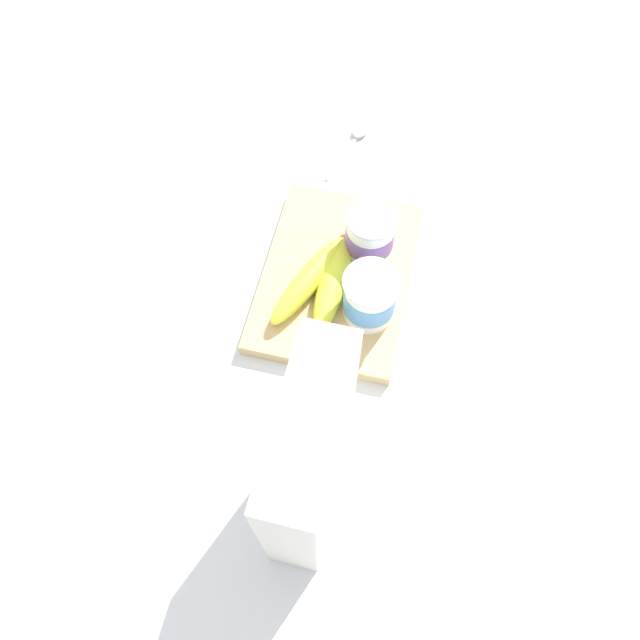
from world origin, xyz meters
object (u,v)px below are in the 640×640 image
Objects in this scene: yogurt_cup_front at (370,235)px; yogurt_cup_back at (370,298)px; spoon at (353,142)px; cutting_board at (337,277)px; cereal_box at (310,459)px; banana_bunch at (319,281)px.

yogurt_cup_back reaches higher than yogurt_cup_front.
yogurt_cup_back is at bearing 15.28° from spoon.
spoon is at bearing -173.24° from cutting_board.
cereal_box reaches higher than cutting_board.
cereal_box is 0.29m from banana_bunch.
yogurt_cup_front reaches higher than banana_bunch.
yogurt_cup_front is at bearing -179.64° from cereal_box.
yogurt_cup_back is 0.33m from spoon.
cutting_board is 0.09m from yogurt_cup_back.
yogurt_cup_front is at bearing 17.13° from spoon.
cereal_box reaches higher than banana_bunch.
yogurt_cup_front is 0.09m from banana_bunch.
cereal_box is 2.02× the size of spoon.
yogurt_cup_front is at bearing 143.86° from banana_bunch.
cutting_board is 3.56× the size of yogurt_cup_front.
cereal_box reaches higher than yogurt_cup_back.
yogurt_cup_front is (-0.34, 0.00, -0.07)m from cereal_box.
yogurt_cup_front is 0.98× the size of yogurt_cup_back.
banana_bunch reaches higher than spoon.
yogurt_cup_front reaches higher than cutting_board.
spoon is at bearing -162.87° from yogurt_cup_front.
banana_bunch is at bearing -107.61° from yogurt_cup_back.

